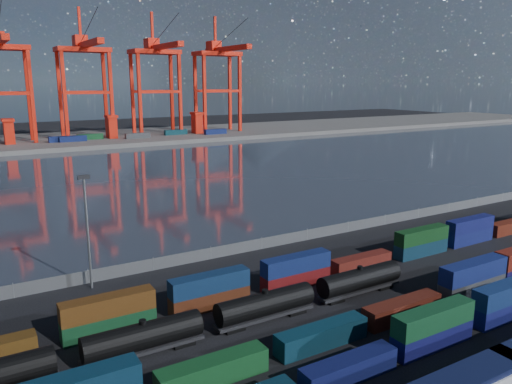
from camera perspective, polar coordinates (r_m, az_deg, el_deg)
ground at (r=68.69m, az=13.27°, el=-12.93°), size 700.00×700.00×0.00m
harbor_water at (r=157.97m, az=-14.08°, el=1.56°), size 700.00×700.00×0.00m
far_quay at (r=259.20m, az=-20.95°, el=5.52°), size 700.00×70.00×2.00m
container_row_mid at (r=59.76m, az=9.34°, el=-14.91°), size 140.04×2.35×5.00m
container_row_north at (r=75.96m, az=7.59°, el=-8.50°), size 139.53×2.22×4.73m
tanker_string at (r=55.97m, az=-20.65°, el=-17.28°), size 91.00×2.90×4.15m
waterfront_fence at (r=88.89m, az=0.66°, el=-5.91°), size 160.12×0.12×2.20m
yard_light_mast at (r=73.99m, az=-18.73°, el=-3.71°), size 1.60×0.40×16.60m
gantry_cranes at (r=250.06m, az=-23.09°, el=13.73°), size 199.10×46.28×62.67m
quay_containers at (r=242.98m, az=-22.93°, el=5.48°), size 172.58×10.99×2.60m
straddle_carriers at (r=248.30m, az=-21.22°, el=6.80°), size 140.00×7.00×11.10m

